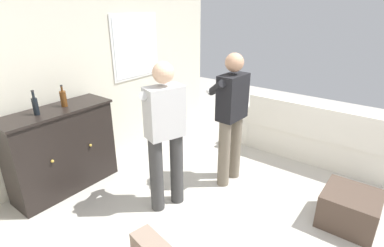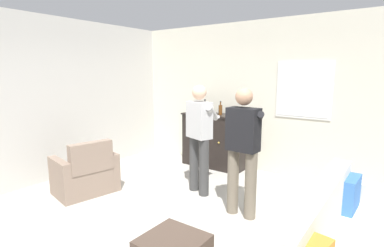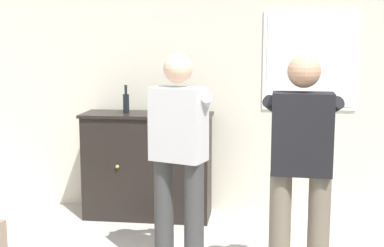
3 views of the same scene
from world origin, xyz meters
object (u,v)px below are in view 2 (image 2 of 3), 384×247
at_px(person_standing_right, 243,146).
at_px(person_standing_left, 200,134).
at_px(armchair, 86,175).
at_px(bottle_wine_green, 220,110).
at_px(sideboard_cabinet, 214,140).
at_px(bottle_liquor_amber, 205,108).

bearing_deg(person_standing_right, person_standing_left, 161.15).
relative_size(armchair, person_standing_right, 0.59).
bearing_deg(bottle_wine_green, sideboard_cabinet, -177.01).
relative_size(bottle_wine_green, person_standing_left, 0.16).
relative_size(bottle_liquor_amber, person_standing_left, 0.17).
xyz_separation_m(sideboard_cabinet, person_standing_left, (0.51, -1.25, 0.41)).
height_order(bottle_liquor_amber, person_standing_left, person_standing_left).
bearing_deg(bottle_liquor_amber, bottle_wine_green, 3.16).
bearing_deg(armchair, bottle_liquor_amber, 73.08).
height_order(armchair, person_standing_left, person_standing_left).
bearing_deg(sideboard_cabinet, person_standing_left, -67.71).
bearing_deg(person_standing_right, sideboard_cabinet, 131.88).
xyz_separation_m(sideboard_cabinet, person_standing_right, (1.39, -1.55, 0.41)).
height_order(sideboard_cabinet, person_standing_left, person_standing_left).
bearing_deg(person_standing_left, person_standing_right, -18.85).
distance_m(armchair, bottle_wine_green, 2.68).
height_order(armchair, person_standing_right, person_standing_right).
relative_size(armchair, bottle_wine_green, 3.78).
distance_m(bottle_liquor_amber, person_standing_right, 2.23).
bearing_deg(bottle_liquor_amber, sideboard_cabinet, 3.28).
height_order(person_standing_left, person_standing_right, same).
distance_m(armchair, sideboard_cabinet, 2.49).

